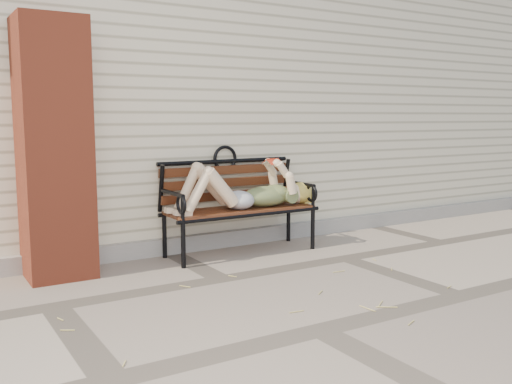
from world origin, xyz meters
TOP-DOWN VIEW (x-y plane):
  - ground at (0.00, 0.00)m, footprint 80.00×80.00m
  - house_wall at (0.00, 3.00)m, footprint 8.00×4.00m
  - foundation_strip at (0.00, 0.97)m, footprint 8.00×0.10m
  - brick_pillar at (-2.30, 0.75)m, footprint 0.50×0.50m
  - garden_bench at (-0.70, 0.75)m, footprint 1.52×0.60m
  - reading_woman at (-0.68, 0.63)m, footprint 1.43×0.33m
  - straw_scatter at (-0.85, -0.48)m, footprint 2.41×1.59m

SIDE VIEW (x-z plane):
  - ground at x=0.00m, z-range 0.00..0.00m
  - straw_scatter at x=-0.85m, z-range 0.00..0.01m
  - foundation_strip at x=0.00m, z-range 0.00..0.15m
  - garden_bench at x=-0.70m, z-range 0.06..1.04m
  - reading_woman at x=-0.68m, z-range 0.36..0.81m
  - brick_pillar at x=-2.30m, z-range 0.00..2.00m
  - house_wall at x=0.00m, z-range 0.00..3.00m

